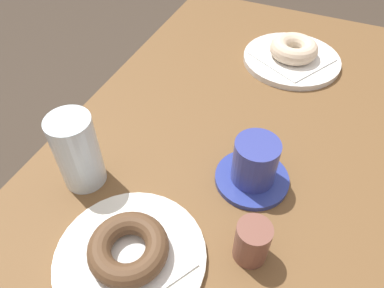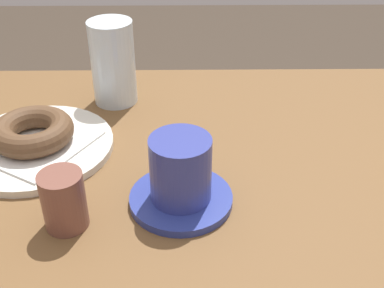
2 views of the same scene
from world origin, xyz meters
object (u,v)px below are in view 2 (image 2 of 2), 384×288
object	(u,v)px
donut_chocolate_ring	(32,131)
water_glass	(113,63)
coffee_cup	(181,176)
sugar_jar	(64,200)
plate_chocolate_ring	(36,146)

from	to	relation	value
donut_chocolate_ring	water_glass	distance (m)	0.17
water_glass	donut_chocolate_ring	bearing A→B (deg)	-123.74
coffee_cup	sugar_jar	world-z (taller)	coffee_cup
water_glass	coffee_cup	world-z (taller)	water_glass
water_glass	sugar_jar	size ratio (longest dim) A/B	1.93
donut_chocolate_ring	coffee_cup	world-z (taller)	coffee_cup
plate_chocolate_ring	donut_chocolate_ring	size ratio (longest dim) A/B	1.92
coffee_cup	sugar_jar	xyz separation A→B (m)	(-0.12, -0.04, -0.00)
donut_chocolate_ring	sugar_jar	world-z (taller)	sugar_jar
water_glass	coffee_cup	bearing A→B (deg)	-67.41
coffee_cup	water_glass	bearing A→B (deg)	112.59
donut_chocolate_ring	sugar_jar	size ratio (longest dim) A/B	1.62
plate_chocolate_ring	donut_chocolate_ring	xyz separation A→B (m)	(-0.00, 0.00, 0.02)
sugar_jar	donut_chocolate_ring	bearing A→B (deg)	116.17
water_glass	coffee_cup	xyz separation A→B (m)	(0.10, -0.25, -0.03)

